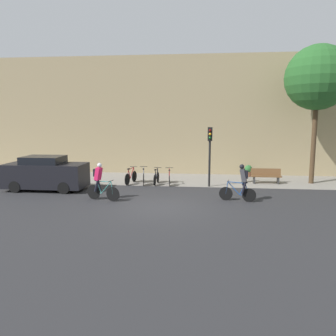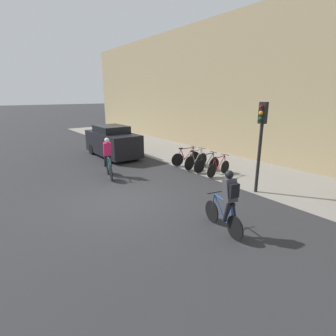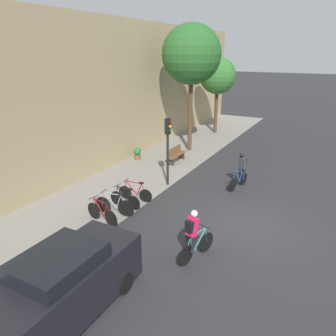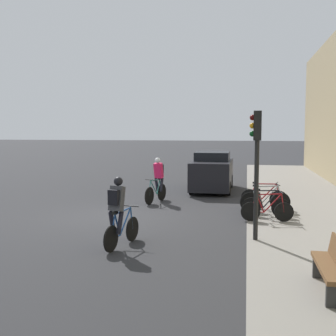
{
  "view_description": "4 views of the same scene",
  "coord_description": "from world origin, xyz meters",
  "px_view_note": "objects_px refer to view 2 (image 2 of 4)",
  "views": [
    {
      "loc": [
        1.8,
        -13.82,
        3.82
      ],
      "look_at": [
        0.09,
        2.13,
        1.42
      ],
      "focal_mm": 35.0,
      "sensor_mm": 36.0,
      "label": 1
    },
    {
      "loc": [
        7.85,
        -3.63,
        3.63
      ],
      "look_at": [
        -0.38,
        2.4,
        0.76
      ],
      "focal_mm": 28.0,
      "sensor_mm": 36.0,
      "label": 2
    },
    {
      "loc": [
        -11.3,
        -2.57,
        6.37
      ],
      "look_at": [
        0.78,
        3.95,
        1.46
      ],
      "focal_mm": 35.0,
      "sensor_mm": 36.0,
      "label": 3
    },
    {
      "loc": [
        13.3,
        4.47,
        2.89
      ],
      "look_at": [
        0.15,
        2.0,
        1.67
      ],
      "focal_mm": 45.0,
      "sensor_mm": 36.0,
      "label": 4
    }
  ],
  "objects_px": {
    "parked_bike_3": "(219,167)",
    "traffic_light_pole": "(261,131)",
    "parked_bike_0": "(186,158)",
    "parked_bike_1": "(196,160)",
    "cyclist_pink": "(108,156)",
    "parked_bike_2": "(207,164)",
    "cyclist_grey": "(228,200)",
    "parked_car": "(112,142)"
  },
  "relations": [
    {
      "from": "parked_bike_2",
      "to": "parked_car",
      "type": "xyz_separation_m",
      "value": [
        -5.73,
        -2.26,
        0.51
      ]
    },
    {
      "from": "cyclist_grey",
      "to": "parked_bike_2",
      "type": "relative_size",
      "value": 1.12
    },
    {
      "from": "cyclist_grey",
      "to": "parked_bike_2",
      "type": "height_order",
      "value": "cyclist_grey"
    },
    {
      "from": "parked_bike_1",
      "to": "parked_car",
      "type": "bearing_deg",
      "value": -155.51
    },
    {
      "from": "parked_bike_0",
      "to": "parked_bike_2",
      "type": "distance_m",
      "value": 1.54
    },
    {
      "from": "traffic_light_pole",
      "to": "parked_car",
      "type": "xyz_separation_m",
      "value": [
        -8.84,
        -1.85,
        -1.45
      ]
    },
    {
      "from": "cyclist_pink",
      "to": "parked_bike_3",
      "type": "xyz_separation_m",
      "value": [
        2.89,
        4.15,
        -0.56
      ]
    },
    {
      "from": "parked_bike_0",
      "to": "parked_bike_3",
      "type": "height_order",
      "value": "parked_bike_0"
    },
    {
      "from": "cyclist_grey",
      "to": "parked_bike_0",
      "type": "height_order",
      "value": "cyclist_grey"
    },
    {
      "from": "cyclist_pink",
      "to": "traffic_light_pole",
      "type": "distance_m",
      "value": 6.57
    },
    {
      "from": "cyclist_grey",
      "to": "traffic_light_pole",
      "type": "height_order",
      "value": "traffic_light_pole"
    },
    {
      "from": "parked_bike_0",
      "to": "parked_bike_1",
      "type": "height_order",
      "value": "parked_bike_1"
    },
    {
      "from": "parked_bike_2",
      "to": "cyclist_pink",
      "type": "bearing_deg",
      "value": -117.04
    },
    {
      "from": "parked_bike_1",
      "to": "parked_bike_2",
      "type": "height_order",
      "value": "parked_bike_1"
    },
    {
      "from": "cyclist_grey",
      "to": "parked_bike_1",
      "type": "relative_size",
      "value": 1.0
    },
    {
      "from": "parked_bike_0",
      "to": "parked_car",
      "type": "xyz_separation_m",
      "value": [
        -4.19,
        -2.26,
        0.49
      ]
    },
    {
      "from": "parked_bike_2",
      "to": "parked_bike_0",
      "type": "bearing_deg",
      "value": -179.99
    },
    {
      "from": "parked_bike_3",
      "to": "parked_car",
      "type": "distance_m",
      "value": 6.91
    },
    {
      "from": "cyclist_grey",
      "to": "parked_bike_0",
      "type": "xyz_separation_m",
      "value": [
        -6.09,
        3.71,
        -0.54
      ]
    },
    {
      "from": "parked_bike_2",
      "to": "parked_bike_1",
      "type": "bearing_deg",
      "value": 180.0
    },
    {
      "from": "parked_bike_3",
      "to": "traffic_light_pole",
      "type": "relative_size",
      "value": 0.49
    },
    {
      "from": "cyclist_pink",
      "to": "parked_bike_2",
      "type": "relative_size",
      "value": 1.13
    },
    {
      "from": "parked_bike_1",
      "to": "traffic_light_pole",
      "type": "distance_m",
      "value": 4.35
    },
    {
      "from": "cyclist_pink",
      "to": "parked_bike_1",
      "type": "distance_m",
      "value": 4.39
    },
    {
      "from": "cyclist_grey",
      "to": "parked_car",
      "type": "bearing_deg",
      "value": 171.99
    },
    {
      "from": "parked_bike_0",
      "to": "traffic_light_pole",
      "type": "relative_size",
      "value": 0.5
    },
    {
      "from": "parked_bike_0",
      "to": "parked_bike_3",
      "type": "distance_m",
      "value": 2.32
    },
    {
      "from": "cyclist_grey",
      "to": "parked_bike_2",
      "type": "xyz_separation_m",
      "value": [
        -4.55,
        3.71,
        -0.56
      ]
    },
    {
      "from": "traffic_light_pole",
      "to": "parked_bike_1",
      "type": "bearing_deg",
      "value": 173.9
    },
    {
      "from": "parked_bike_3",
      "to": "parked_bike_0",
      "type": "bearing_deg",
      "value": 179.97
    },
    {
      "from": "parked_car",
      "to": "parked_bike_1",
      "type": "bearing_deg",
      "value": 24.49
    },
    {
      "from": "cyclist_grey",
      "to": "parked_bike_3",
      "type": "distance_m",
      "value": 5.32
    },
    {
      "from": "parked_bike_1",
      "to": "parked_bike_3",
      "type": "xyz_separation_m",
      "value": [
        1.54,
        -0.0,
        -0.03
      ]
    },
    {
      "from": "parked_car",
      "to": "cyclist_grey",
      "type": "bearing_deg",
      "value": -8.01
    },
    {
      "from": "parked_bike_0",
      "to": "parked_bike_2",
      "type": "height_order",
      "value": "parked_bike_0"
    },
    {
      "from": "parked_bike_1",
      "to": "parked_bike_2",
      "type": "xyz_separation_m",
      "value": [
        0.77,
        -0.0,
        -0.03
      ]
    },
    {
      "from": "cyclist_pink",
      "to": "parked_car",
      "type": "height_order",
      "value": "parked_car"
    },
    {
      "from": "cyclist_pink",
      "to": "cyclist_grey",
      "type": "height_order",
      "value": "cyclist_pink"
    },
    {
      "from": "cyclist_pink",
      "to": "parked_bike_0",
      "type": "height_order",
      "value": "cyclist_pink"
    },
    {
      "from": "parked_bike_3",
      "to": "traffic_light_pole",
      "type": "height_order",
      "value": "traffic_light_pole"
    },
    {
      "from": "parked_bike_1",
      "to": "parked_bike_2",
      "type": "bearing_deg",
      "value": -0.0
    },
    {
      "from": "parked_bike_1",
      "to": "parked_bike_3",
      "type": "distance_m",
      "value": 1.54
    }
  ]
}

